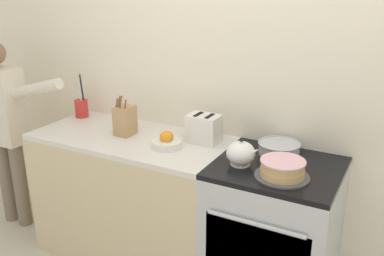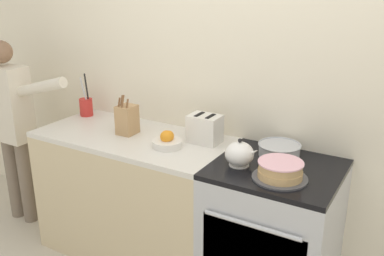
% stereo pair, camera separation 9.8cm
% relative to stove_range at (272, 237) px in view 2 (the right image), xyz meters
% --- Properties ---
extents(wall_back, '(8.00, 0.04, 2.60)m').
position_rel_stove_range_xyz_m(wall_back, '(-0.34, 0.35, 0.84)').
color(wall_back, silver).
rests_on(wall_back, ground_plane).
extents(counter_cabinet, '(1.36, 0.66, 0.92)m').
position_rel_stove_range_xyz_m(counter_cabinet, '(-1.04, 0.00, -0.00)').
color(counter_cabinet, beige).
rests_on(counter_cabinet, ground_plane).
extents(stove_range, '(0.72, 0.69, 0.92)m').
position_rel_stove_range_xyz_m(stove_range, '(0.00, 0.00, 0.00)').
color(stove_range, '#B7BABF').
rests_on(stove_range, ground_plane).
extents(layer_cake, '(0.30, 0.30, 0.10)m').
position_rel_stove_range_xyz_m(layer_cake, '(0.06, -0.13, 0.51)').
color(layer_cake, '#4C4C51').
rests_on(layer_cake, stove_range).
extents(tea_kettle, '(0.20, 0.17, 0.17)m').
position_rel_stove_range_xyz_m(tea_kettle, '(-0.20, -0.08, 0.53)').
color(tea_kettle, white).
rests_on(tea_kettle, stove_range).
extents(mixing_bowl, '(0.26, 0.26, 0.08)m').
position_rel_stove_range_xyz_m(mixing_bowl, '(-0.05, 0.17, 0.50)').
color(mixing_bowl, '#B7BABF').
rests_on(mixing_bowl, stove_range).
extents(knife_block, '(0.12, 0.13, 0.28)m').
position_rel_stove_range_xyz_m(knife_block, '(-1.09, 0.01, 0.56)').
color(knife_block, tan).
rests_on(knife_block, counter_cabinet).
extents(utensil_crock, '(0.10, 0.10, 0.34)m').
position_rel_stove_range_xyz_m(utensil_crock, '(-1.62, 0.18, 0.54)').
color(utensil_crock, red).
rests_on(utensil_crock, counter_cabinet).
extents(fruit_bowl, '(0.19, 0.19, 0.11)m').
position_rel_stove_range_xyz_m(fruit_bowl, '(-0.71, -0.05, 0.50)').
color(fruit_bowl, silver).
rests_on(fruit_bowl, counter_cabinet).
extents(toaster, '(0.22, 0.15, 0.19)m').
position_rel_stove_range_xyz_m(toaster, '(-0.55, 0.14, 0.55)').
color(toaster, silver).
rests_on(toaster, counter_cabinet).
extents(person_baker, '(0.89, 0.20, 1.51)m').
position_rel_stove_range_xyz_m(person_baker, '(-2.15, -0.12, 0.43)').
color(person_baker, '#7A6B5B').
rests_on(person_baker, ground_plane).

